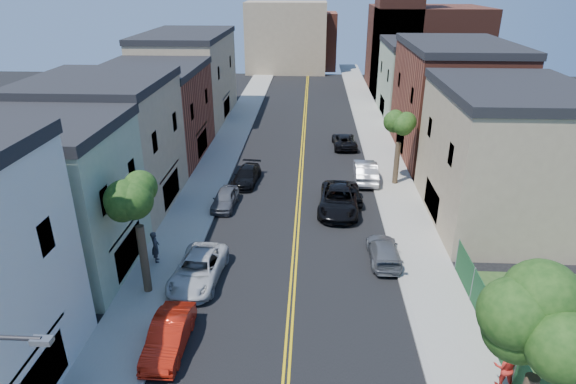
# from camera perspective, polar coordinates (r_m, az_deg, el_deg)

# --- Properties ---
(sidewalk_left) EXTENTS (3.20, 100.00, 0.15)m
(sidewalk_left) POSITION_cam_1_polar(r_m,az_deg,el_deg) (51.09, -7.19, 5.71)
(sidewalk_left) COLOR gray
(sidewalk_left) RESTS_ON ground
(sidewalk_right) EXTENTS (3.20, 100.00, 0.15)m
(sidewalk_right) POSITION_cam_1_polar(r_m,az_deg,el_deg) (50.81, 10.73, 5.37)
(sidewalk_right) COLOR gray
(sidewalk_right) RESTS_ON ground
(curb_left) EXTENTS (0.30, 100.00, 0.15)m
(curb_left) POSITION_cam_1_polar(r_m,az_deg,el_deg) (50.82, -5.23, 5.70)
(curb_left) COLOR gray
(curb_left) RESTS_ON ground
(curb_right) EXTENTS (0.30, 100.00, 0.15)m
(curb_right) POSITION_cam_1_polar(r_m,az_deg,el_deg) (50.60, 8.76, 5.44)
(curb_right) COLOR gray
(curb_right) RESTS_ON ground
(bldg_left_palegrn) EXTENTS (9.00, 8.00, 8.50)m
(bldg_left_palegrn) POSITION_cam_1_polar(r_m,az_deg,el_deg) (30.38, -26.75, -1.32)
(bldg_left_palegrn) COLOR gray
(bldg_left_palegrn) RESTS_ON ground
(bldg_left_tan_near) EXTENTS (9.00, 10.00, 9.00)m
(bldg_left_tan_near) POSITION_cam_1_polar(r_m,az_deg,el_deg) (37.76, -20.56, 4.83)
(bldg_left_tan_near) COLOR #998466
(bldg_left_tan_near) RESTS_ON ground
(bldg_left_brick) EXTENTS (9.00, 12.00, 8.00)m
(bldg_left_brick) POSITION_cam_1_polar(r_m,az_deg,el_deg) (47.75, -15.55, 8.65)
(bldg_left_brick) COLOR brown
(bldg_left_brick) RESTS_ON ground
(bldg_left_tan_far) EXTENTS (9.00, 16.00, 9.50)m
(bldg_left_tan_far) POSITION_cam_1_polar(r_m,az_deg,el_deg) (60.70, -11.64, 12.89)
(bldg_left_tan_far) COLOR #998466
(bldg_left_tan_far) RESTS_ON ground
(bldg_right_tan) EXTENTS (9.00, 12.00, 9.00)m
(bldg_right_tan) POSITION_cam_1_polar(r_m,az_deg,el_deg) (36.21, 24.00, 3.47)
(bldg_right_tan) COLOR #998466
(bldg_right_tan) RESTS_ON ground
(bldg_right_brick) EXTENTS (9.00, 14.00, 10.00)m
(bldg_right_brick) POSITION_cam_1_polar(r_m,az_deg,el_deg) (48.85, 18.68, 9.81)
(bldg_right_brick) COLOR brown
(bldg_right_brick) RESTS_ON ground
(bldg_right_palegrn) EXTENTS (9.00, 12.00, 8.50)m
(bldg_right_palegrn) POSITION_cam_1_polar(r_m,az_deg,el_deg) (62.29, 15.36, 12.34)
(bldg_right_palegrn) COLOR gray
(bldg_right_palegrn) RESTS_ON ground
(church) EXTENTS (16.20, 14.20, 22.60)m
(church) POSITION_cam_1_polar(r_m,az_deg,el_deg) (76.91, 15.13, 16.71)
(church) COLOR #4C2319
(church) RESTS_ON ground
(backdrop_left) EXTENTS (14.00, 8.00, 12.00)m
(backdrop_left) POSITION_cam_1_polar(r_m,az_deg,el_deg) (90.45, -0.22, 17.66)
(backdrop_left) COLOR #998466
(backdrop_left) RESTS_ON ground
(backdrop_center) EXTENTS (10.00, 8.00, 10.00)m
(backdrop_center) POSITION_cam_1_polar(r_m,az_deg,el_deg) (94.41, 2.46, 17.29)
(backdrop_center) COLOR brown
(backdrop_center) RESTS_ON ground
(fence_right) EXTENTS (0.04, 15.00, 1.90)m
(fence_right) POSITION_cam_1_polar(r_m,az_deg,el_deg) (24.32, 23.89, -15.99)
(fence_right) COLOR #143F1E
(fence_right) RESTS_ON sidewalk_right
(tree_left_mid) EXTENTS (5.20, 5.20, 9.29)m
(tree_left_mid) POSITION_cam_1_polar(r_m,az_deg,el_deg) (25.26, -17.65, 1.14)
(tree_left_mid) COLOR #332619
(tree_left_mid) RESTS_ON sidewalk_left
(tree_right_corner) EXTENTS (5.80, 5.80, 10.35)m
(tree_right_corner) POSITION_cam_1_polar(r_m,az_deg,el_deg) (16.18, 28.70, -11.45)
(tree_right_corner) COLOR #332619
(tree_right_corner) RESTS_ON sidewalk_right
(tree_right_far) EXTENTS (4.40, 4.40, 8.03)m
(tree_right_far) POSITION_cam_1_polar(r_m,az_deg,el_deg) (39.74, 13.14, 8.54)
(tree_right_far) COLOR #332619
(tree_right_far) RESTS_ON sidewalk_right
(red_sedan) EXTENTS (1.59, 4.50, 1.48)m
(red_sedan) POSITION_cam_1_polar(r_m,az_deg,el_deg) (24.00, -13.80, -16.05)
(red_sedan) COLOR red
(red_sedan) RESTS_ON ground
(white_pickup) EXTENTS (2.86, 5.58, 1.51)m
(white_pickup) POSITION_cam_1_polar(r_m,az_deg,el_deg) (28.25, -10.51, -8.93)
(white_pickup) COLOR beige
(white_pickup) RESTS_ON ground
(grey_car_left) EXTENTS (1.84, 4.09, 1.36)m
(grey_car_left) POSITION_cam_1_polar(r_m,az_deg,el_deg) (36.68, -7.40, -0.77)
(grey_car_left) COLOR #515258
(grey_car_left) RESTS_ON ground
(black_car_left) EXTENTS (2.32, 4.78, 1.34)m
(black_car_left) POSITION_cam_1_polar(r_m,az_deg,el_deg) (40.78, -4.89, 1.93)
(black_car_left) COLOR black
(black_car_left) RESTS_ON ground
(grey_car_right) EXTENTS (1.86, 4.47, 1.29)m
(grey_car_right) POSITION_cam_1_polar(r_m,az_deg,el_deg) (30.28, 11.17, -6.80)
(grey_car_right) COLOR #56585E
(grey_car_right) RESTS_ON ground
(black_car_right) EXTENTS (2.19, 4.43, 1.45)m
(black_car_right) POSITION_cam_1_polar(r_m,az_deg,el_deg) (37.73, 7.08, 0.04)
(black_car_right) COLOR black
(black_car_right) RESTS_ON ground
(silver_car_right) EXTENTS (1.92, 5.22, 1.71)m
(silver_car_right) POSITION_cam_1_polar(r_m,az_deg,el_deg) (41.63, 9.07, 2.45)
(silver_car_right) COLOR #98999F
(silver_car_right) RESTS_ON ground
(dark_car_right_far) EXTENTS (2.48, 4.98, 1.36)m
(dark_car_right_far) POSITION_cam_1_polar(r_m,az_deg,el_deg) (49.86, 6.62, 6.01)
(dark_car_right_far) COLOR black
(dark_car_right_far) RESTS_ON ground
(black_suv_lane) EXTENTS (3.38, 6.44, 1.73)m
(black_suv_lane) POSITION_cam_1_polar(r_m,az_deg,el_deg) (35.96, 6.00, -0.90)
(black_suv_lane) COLOR black
(black_suv_lane) RESTS_ON ground
(pedestrian_left) EXTENTS (0.69, 0.84, 1.98)m
(pedestrian_left) POSITION_cam_1_polar(r_m,az_deg,el_deg) (30.23, -15.30, -6.22)
(pedestrian_left) COLOR #26272E
(pedestrian_left) RESTS_ON sidewalk_left
(pedestrian_right) EXTENTS (1.08, 0.92, 1.96)m
(pedestrian_right) POSITION_cam_1_polar(r_m,az_deg,el_deg) (23.16, 24.14, -18.21)
(pedestrian_right) COLOR red
(pedestrian_right) RESTS_ON sidewalk_right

